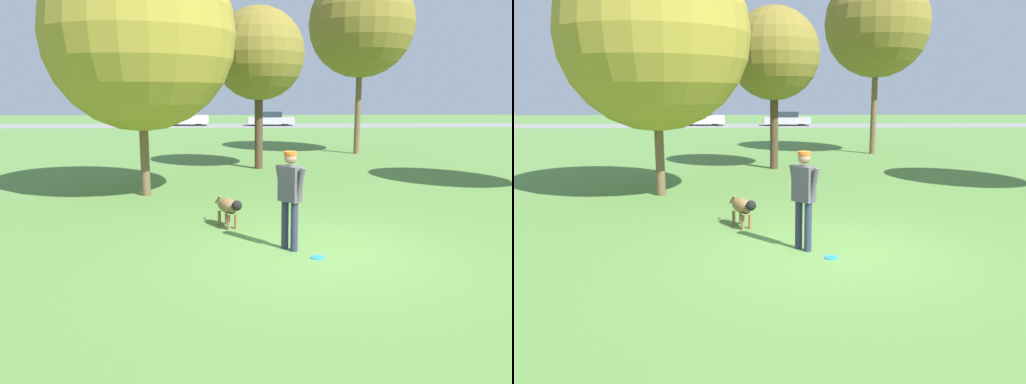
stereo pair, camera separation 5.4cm
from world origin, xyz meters
The scene contains 10 objects.
ground_plane centered at (0.00, 0.00, 0.00)m, with size 120.00×120.00×0.00m, color #56843D.
far_road_strip centered at (0.00, 36.30, 0.01)m, with size 120.00×6.00×0.01m.
person centered at (-0.50, 0.18, 1.05)m, with size 0.53×0.55×1.77m.
dog centered at (-1.61, 1.75, 0.44)m, with size 0.64×1.06×0.65m.
frisbee centered at (-0.07, -0.29, 0.01)m, with size 0.23×0.23×0.02m.
tree_near_left centered at (-3.95, 5.22, 4.27)m, with size 5.02×5.02×6.78m.
tree_far_right centered at (4.16, 14.85, 5.83)m, with size 4.74×4.74×8.21m.
tree_mid_center centered at (-0.64, 10.18, 4.16)m, with size 3.33×3.33×5.84m.
parked_car_white centered at (-6.20, 36.63, 0.70)m, with size 4.23×1.74×1.44m.
parked_car_silver centered at (1.48, 36.30, 0.61)m, with size 4.11×1.78×1.24m.
Camera 1 is at (-1.40, -8.36, 2.73)m, focal length 35.00 mm.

